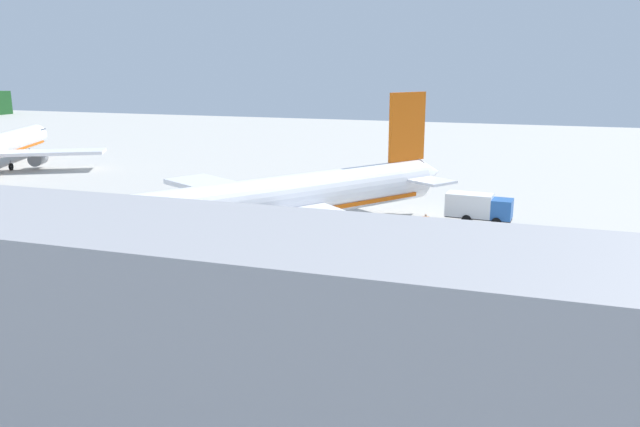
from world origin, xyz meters
name	(u,v)px	position (x,y,z in m)	size (l,w,h in m)	color
airliner_foreground	(266,202)	(4.17, 18.82, 3.39)	(36.05, 30.76, 11.90)	white
service_truck_baggage	(478,207)	(16.42, 2.64, 1.53)	(2.76, 6.14, 2.73)	#2659A5
service_truck_catering	(637,278)	(-0.52, -8.42, 1.40)	(6.00, 2.84, 2.40)	#2659A5
cargo_container_near	(535,249)	(5.99, -2.43, 0.86)	(2.05, 2.05, 1.84)	#333338
crew_marshaller	(315,302)	(-9.84, 9.75, 1.00)	(0.37, 0.60, 1.70)	#191E33
crew_loader_left	(417,236)	(6.23, 6.55, 1.03)	(0.56, 0.42, 1.74)	#191E33
crew_loader_right	(426,222)	(11.07, 6.67, 1.03)	(0.28, 0.63, 1.74)	#191E33
crew_supervisor	(97,298)	(-13.21, 22.27, 0.99)	(0.30, 0.62, 1.68)	#191E33
apron_guide_line	(315,251)	(2.96, 14.15, 0.01)	(0.30, 60.00, 0.01)	yellow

